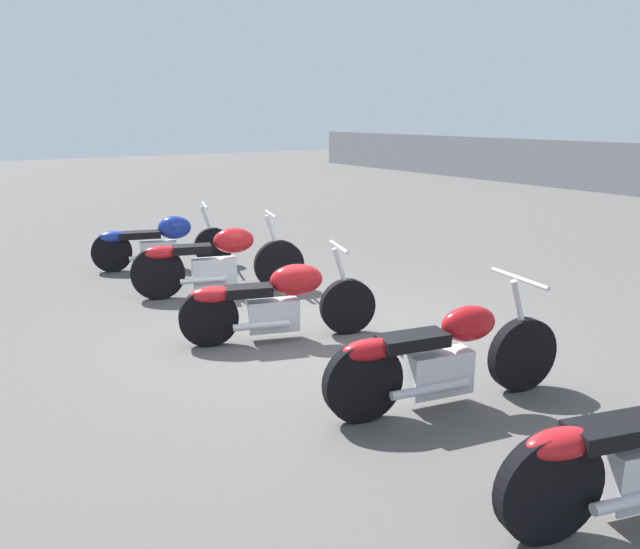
% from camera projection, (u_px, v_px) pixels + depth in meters
% --- Properties ---
extents(ground_plane, '(60.00, 60.00, 0.00)m').
position_uv_depth(ground_plane, '(309.00, 337.00, 6.50)').
color(ground_plane, '#514F4C').
extents(motorcycle_slot_0, '(0.88, 1.99, 0.95)m').
position_uv_depth(motorcycle_slot_0, '(160.00, 242.00, 9.28)').
color(motorcycle_slot_0, black).
rests_on(motorcycle_slot_0, ground_plane).
extents(motorcycle_slot_1, '(0.85, 2.14, 1.03)m').
position_uv_depth(motorcycle_slot_1, '(217.00, 261.00, 7.92)').
color(motorcycle_slot_1, black).
rests_on(motorcycle_slot_1, ground_plane).
extents(motorcycle_slot_2, '(0.86, 1.96, 0.96)m').
position_uv_depth(motorcycle_slot_2, '(277.00, 301.00, 6.31)').
color(motorcycle_slot_2, black).
rests_on(motorcycle_slot_2, ground_plane).
extents(motorcycle_slot_3, '(0.74, 2.07, 1.00)m').
position_uv_depth(motorcycle_slot_3, '(442.00, 357.00, 4.86)').
color(motorcycle_slot_3, black).
rests_on(motorcycle_slot_3, ground_plane).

